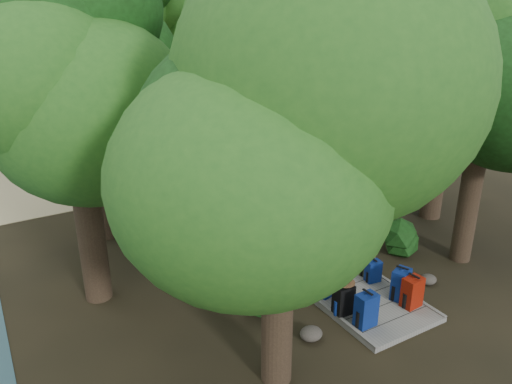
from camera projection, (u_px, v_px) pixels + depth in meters
ground at (277, 240)px, 14.00m from camera, size 120.00×120.00×0.00m
sand_beach at (117, 124)px, 26.85m from camera, size 40.00×22.00×0.02m
boardwalk at (259, 225)px, 14.78m from camera, size 2.00×12.00×0.12m
backpack_left_a at (366, 308)px, 10.02m from camera, size 0.43×0.31×0.79m
backpack_left_b at (344, 298)px, 10.41m from camera, size 0.41×0.29×0.74m
backpack_left_c at (327, 279)px, 11.07m from camera, size 0.46×0.36×0.77m
backpack_right_a at (412, 291)px, 10.66m from camera, size 0.45×0.34×0.76m
backpack_right_b at (401, 283)px, 10.94m from camera, size 0.51×0.44×0.78m
backpack_right_c at (373, 270)px, 11.65m from camera, size 0.37×0.29×0.58m
backpack_right_d at (367, 265)px, 11.93m from camera, size 0.41×0.35×0.52m
duffel_right_khaki at (352, 255)px, 12.50m from camera, size 0.52×0.66×0.39m
duffel_right_black at (327, 244)px, 13.03m from camera, size 0.55×0.78×0.45m
suitcase_on_boardwalk at (309, 270)px, 11.54m from camera, size 0.50×0.37×0.68m
lone_suitcase_on_sand at (176, 154)px, 20.69m from camera, size 0.39×0.24×0.59m
hat_brown at (345, 280)px, 10.27m from camera, size 0.44×0.44×0.13m
hat_white at (327, 263)px, 10.84m from camera, size 0.40×0.40×0.13m
kayak at (94, 157)px, 20.74m from camera, size 1.64×3.42×0.34m
sun_lounger at (234, 138)px, 23.13m from camera, size 0.73×1.74×0.54m
tree_right_a at (482, 120)px, 11.67m from camera, size 4.40×4.40×7.34m
tree_right_b at (450, 68)px, 13.90m from camera, size 5.06×5.06×9.04m
tree_right_c at (333, 49)px, 15.28m from camera, size 5.63×5.63×9.75m
tree_right_d at (342, 32)px, 17.78m from camera, size 5.67×5.67×10.39m
tree_right_e at (288, 33)px, 19.72m from camera, size 5.62×5.62×10.11m
tree_right_f at (292, 35)px, 22.86m from camera, size 5.34×5.34×9.53m
tree_left_a at (280, 172)px, 7.52m from camera, size 4.66×4.66×7.76m
tree_left_b at (75, 113)px, 9.82m from camera, size 4.69×4.69×8.43m
tree_left_c at (92, 99)px, 12.80m from camera, size 4.50×4.50×7.82m
tree_back_a at (82, 45)px, 23.17m from camera, size 4.96×4.96×8.58m
tree_back_b at (136, 25)px, 26.37m from camera, size 5.63×5.63×10.06m
tree_back_c at (191, 38)px, 27.36m from camera, size 4.79×4.79×8.62m
palm_right_a at (243, 62)px, 19.02m from camera, size 4.77×4.77×8.14m
palm_right_b at (247, 46)px, 23.17m from camera, size 4.42×4.42×8.55m
palm_right_c at (173, 59)px, 23.72m from camera, size 4.56×4.56×7.26m
palm_left_a at (43, 89)px, 15.73m from camera, size 4.61×4.61×7.34m
rock_left_a at (311, 334)px, 9.88m from camera, size 0.47×0.42×0.26m
rock_left_b at (229, 287)px, 11.53m from camera, size 0.38×0.34×0.21m
rock_left_c at (212, 248)px, 13.21m from camera, size 0.60×0.54×0.33m
rock_left_d at (168, 212)px, 15.65m from camera, size 0.28×0.25×0.15m
rock_right_a at (428, 279)px, 11.82m from camera, size 0.41×0.37×0.23m
rock_right_b at (382, 233)px, 14.07m from camera, size 0.50×0.45×0.28m
rock_right_c at (290, 202)px, 16.32m from camera, size 0.35×0.31×0.19m
rock_right_d at (299, 179)px, 18.25m from camera, size 0.61×0.55×0.34m
shrub_left_a at (256, 293)px, 10.58m from camera, size 1.11×1.11×1.00m
shrub_left_b at (200, 227)px, 13.93m from camera, size 0.81×0.81×0.73m
shrub_left_c at (141, 192)px, 16.04m from camera, size 1.15×1.15×1.04m
shrub_right_a at (399, 238)px, 13.07m from camera, size 1.05×1.05×0.95m
shrub_right_b at (320, 182)px, 16.60m from camera, size 1.42×1.42×1.28m
shrub_right_c at (235, 161)px, 19.41m from camera, size 0.90×0.90×0.81m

